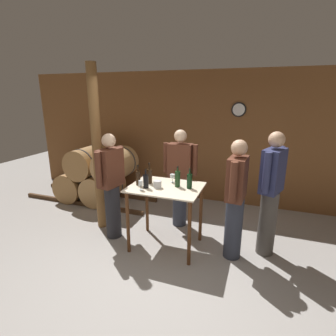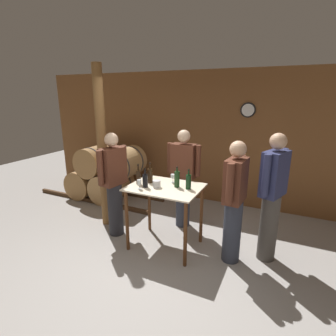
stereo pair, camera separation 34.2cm
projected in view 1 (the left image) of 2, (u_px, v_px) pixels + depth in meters
ground_plane at (156, 273)px, 3.38m from camera, size 14.00×14.00×0.00m
back_wall at (204, 138)px, 5.45m from camera, size 8.40×0.08×2.70m
barrel_rack at (96, 175)px, 5.56m from camera, size 2.83×0.86×1.18m
tasting_table at (166, 199)px, 3.80m from camera, size 1.03×0.78×0.96m
wooden_post at (97, 150)px, 4.24m from camera, size 0.16×0.16×2.70m
wine_bottle_far_left at (138, 177)px, 3.78m from camera, size 0.07×0.07×0.30m
wine_bottle_left at (149, 176)px, 3.86m from camera, size 0.08×0.08×0.31m
wine_bottle_center at (146, 181)px, 3.67m from camera, size 0.08×0.08×0.28m
wine_bottle_right at (178, 179)px, 3.72m from camera, size 0.08×0.08×0.30m
wine_bottle_far_right at (190, 181)px, 3.65m from camera, size 0.08×0.08×0.29m
wine_glass_near_left at (140, 183)px, 3.59m from camera, size 0.06×0.06×0.14m
wine_glass_near_center at (172, 176)px, 3.90m from camera, size 0.07×0.07×0.13m
ice_bucket at (157, 184)px, 3.69m from camera, size 0.11×0.11×0.10m
person_host at (111, 184)px, 4.04m from camera, size 0.29×0.58×1.68m
person_visitor_with_scarf at (271, 192)px, 3.58m from camera, size 0.34×0.56×1.77m
person_visitor_bearded at (236, 198)px, 3.51m from camera, size 0.25×0.59×1.68m
person_visitor_near_door at (180, 176)px, 4.43m from camera, size 0.59×0.24×1.68m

